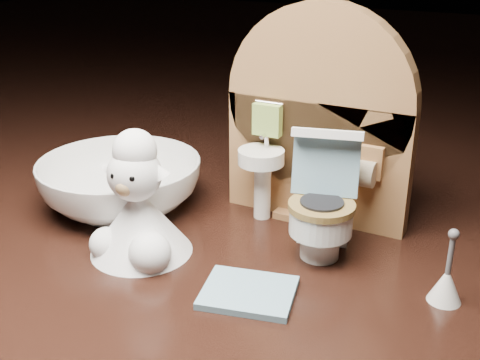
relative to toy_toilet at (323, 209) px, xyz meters
name	(u,v)px	position (x,y,z in m)	size (l,w,h in m)	color
backdrop_panel	(317,129)	(-0.02, 0.04, 0.04)	(0.13, 0.05, 0.15)	#99683C
toy_toilet	(323,209)	(0.00, 0.00, 0.00)	(0.05, 0.06, 0.08)	white
bath_mat	(248,293)	(-0.02, -0.07, -0.03)	(0.05, 0.04, 0.00)	#729CB0
toilet_brush	(446,283)	(0.08, -0.02, -0.02)	(0.02, 0.02, 0.04)	white
plush_lamb	(138,212)	(-0.10, -0.06, 0.00)	(0.07, 0.07, 0.08)	white
ceramic_bowl	(121,184)	(-0.15, -0.01, -0.01)	(0.12, 0.12, 0.04)	white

